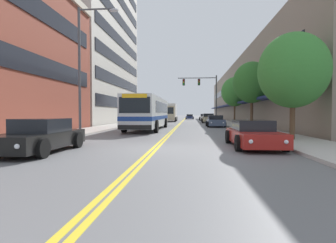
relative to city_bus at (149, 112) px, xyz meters
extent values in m
plane|color=slate|center=(2.37, 23.97, -1.66)|extent=(240.00, 240.00, 0.00)
cube|color=#B2ADA5|center=(-4.66, 23.97, -1.59)|extent=(3.06, 106.00, 0.13)
cube|color=#B2ADA5|center=(9.40, 23.97, -1.59)|extent=(3.06, 106.00, 0.13)
cube|color=yellow|center=(2.27, 23.97, -1.65)|extent=(0.14, 106.00, 0.01)
cube|color=yellow|center=(2.47, 23.97, -1.65)|extent=(0.14, 106.00, 0.01)
cube|color=black|center=(-6.40, -5.92, 3.12)|extent=(0.08, 13.98, 1.40)
cube|color=black|center=(-6.40, -5.92, 6.94)|extent=(0.08, 13.98, 1.40)
cube|color=#BCB7AD|center=(-12.44, 14.29, 11.93)|extent=(12.00, 23.48, 27.18)
cube|color=black|center=(-6.40, 14.29, 1.36)|extent=(0.08, 21.60, 1.40)
cube|color=black|center=(-6.40, 14.29, 4.38)|extent=(0.08, 21.60, 1.40)
cube|color=black|center=(-6.40, 14.29, 7.40)|extent=(0.08, 21.60, 1.40)
cube|color=black|center=(-6.40, 14.29, 10.42)|extent=(0.08, 21.60, 1.40)
cube|color=black|center=(-6.40, 14.29, 13.44)|extent=(0.08, 21.60, 1.40)
cube|color=black|center=(-6.40, 14.29, 16.46)|extent=(0.08, 21.60, 1.40)
cube|color=gray|center=(15.18, 23.97, 3.34)|extent=(8.00, 68.00, 9.99)
cube|color=navy|center=(10.63, 23.97, 1.24)|extent=(1.10, 61.20, 0.24)
cube|color=black|center=(11.14, 23.97, 4.54)|extent=(0.08, 61.20, 1.40)
cube|color=silver|center=(0.00, -0.11, -0.02)|extent=(2.45, 12.27, 2.56)
cube|color=navy|center=(0.00, -0.11, -0.54)|extent=(2.47, 12.29, 0.32)
cube|color=black|center=(0.00, 0.51, 0.39)|extent=(2.48, 9.57, 0.92)
cube|color=black|center=(0.00, -6.26, 0.44)|extent=(2.21, 0.04, 1.13)
cube|color=yellow|center=(0.00, -6.27, 1.08)|extent=(1.76, 0.06, 0.28)
cube|color=black|center=(0.00, -6.28, -1.13)|extent=(2.40, 0.08, 0.32)
cylinder|color=black|center=(-1.26, -4.28, -1.16)|extent=(0.30, 1.00, 1.00)
cylinder|color=black|center=(1.26, -4.28, -1.16)|extent=(0.30, 1.00, 1.00)
cylinder|color=black|center=(-1.26, 3.27, -1.16)|extent=(0.30, 1.00, 1.00)
cylinder|color=black|center=(1.26, 3.27, -1.16)|extent=(0.30, 1.00, 1.00)
cube|color=beige|center=(-1.93, 10.91, -1.17)|extent=(1.94, 4.25, 0.59)
cube|color=black|center=(-1.93, 11.08, -0.61)|extent=(1.67, 1.87, 0.53)
cylinder|color=black|center=(-2.92, 9.59, -1.31)|extent=(0.22, 0.68, 0.68)
cylinder|color=black|center=(-0.94, 9.59, -1.31)|extent=(0.22, 0.68, 0.68)
cylinder|color=black|center=(-2.92, 12.23, -1.31)|extent=(0.22, 0.68, 0.68)
cylinder|color=black|center=(-0.94, 12.23, -1.31)|extent=(0.22, 0.68, 0.68)
sphere|color=silver|center=(-2.61, 8.77, -1.14)|extent=(0.16, 0.16, 0.16)
sphere|color=silver|center=(-1.25, 8.77, -1.14)|extent=(0.16, 0.16, 0.16)
cube|color=red|center=(-2.63, 13.05, -1.14)|extent=(0.18, 0.04, 0.10)
cube|color=red|center=(-1.23, 13.05, -1.14)|extent=(0.18, 0.04, 0.10)
cube|color=black|center=(-2.00, -14.50, -1.17)|extent=(1.83, 4.46, 0.59)
cube|color=black|center=(-2.00, -14.33, -0.61)|extent=(1.57, 1.96, 0.53)
cylinder|color=black|center=(-1.06, -15.88, -1.31)|extent=(0.22, 0.69, 0.69)
cylinder|color=black|center=(-2.93, -13.12, -1.31)|extent=(0.22, 0.69, 0.69)
cylinder|color=black|center=(-1.06, -13.12, -1.31)|extent=(0.22, 0.69, 0.69)
sphere|color=silver|center=(-1.36, -16.75, -1.14)|extent=(0.16, 0.16, 0.16)
cube|color=red|center=(-2.66, -12.27, -1.14)|extent=(0.18, 0.04, 0.10)
cube|color=red|center=(-1.34, -12.27, -1.14)|extent=(0.18, 0.04, 0.10)
cube|color=maroon|center=(6.71, -12.22, -1.19)|extent=(1.77, 4.62, 0.56)
cube|color=black|center=(6.71, -12.04, -0.68)|extent=(1.52, 2.03, 0.46)
cylinder|color=black|center=(5.81, -13.65, -1.32)|extent=(0.22, 0.66, 0.66)
cylinder|color=black|center=(7.62, -13.65, -1.32)|extent=(0.22, 0.66, 0.66)
cylinder|color=black|center=(5.81, -10.79, -1.32)|extent=(0.22, 0.66, 0.66)
cylinder|color=black|center=(7.62, -10.79, -1.32)|extent=(0.22, 0.66, 0.66)
sphere|color=silver|center=(6.09, -14.55, -1.16)|extent=(0.16, 0.16, 0.16)
sphere|color=silver|center=(7.33, -14.55, -1.16)|extent=(0.16, 0.16, 0.16)
cube|color=red|center=(6.08, -9.90, -1.16)|extent=(0.18, 0.04, 0.10)
cube|color=red|center=(7.35, -9.90, -1.16)|extent=(0.18, 0.04, 0.10)
cube|color=white|center=(6.74, 29.84, -1.11)|extent=(1.83, 4.29, 0.70)
cube|color=black|center=(6.74, 30.01, -0.53)|extent=(1.57, 1.89, 0.46)
cylinder|color=black|center=(5.81, 28.51, -1.31)|extent=(0.22, 0.69, 0.69)
cylinder|color=black|center=(7.68, 28.51, -1.31)|extent=(0.22, 0.69, 0.69)
cylinder|color=black|center=(5.81, 31.17, -1.31)|extent=(0.22, 0.69, 0.69)
cylinder|color=black|center=(7.68, 31.17, -1.31)|extent=(0.22, 0.69, 0.69)
sphere|color=silver|center=(6.10, 27.67, -1.08)|extent=(0.16, 0.16, 0.16)
sphere|color=silver|center=(7.39, 27.67, -1.08)|extent=(0.16, 0.16, 0.16)
cube|color=red|center=(6.09, 31.99, -1.08)|extent=(0.18, 0.04, 0.10)
cube|color=red|center=(7.40, 31.99, -1.08)|extent=(0.18, 0.04, 0.10)
cube|color=#475675|center=(6.66, 5.20, -1.16)|extent=(1.74, 4.13, 0.66)
cube|color=black|center=(6.66, 5.36, -0.60)|extent=(1.49, 1.82, 0.46)
cylinder|color=black|center=(5.77, 3.92, -1.35)|extent=(0.22, 0.61, 0.61)
cylinder|color=black|center=(7.55, 3.92, -1.35)|extent=(0.22, 0.61, 0.61)
cylinder|color=black|center=(5.77, 6.48, -1.35)|extent=(0.22, 0.61, 0.61)
cylinder|color=black|center=(7.55, 6.48, -1.35)|extent=(0.22, 0.61, 0.61)
sphere|color=silver|center=(6.05, 3.11, -1.13)|extent=(0.16, 0.16, 0.16)
sphere|color=silver|center=(7.27, 3.11, -1.13)|extent=(0.16, 0.16, 0.16)
cube|color=red|center=(6.04, 7.27, -1.13)|extent=(0.18, 0.04, 0.10)
cube|color=red|center=(7.29, 7.27, -1.13)|extent=(0.18, 0.04, 0.10)
cube|color=#BCAD89|center=(6.71, 17.90, -1.09)|extent=(1.86, 4.69, 0.75)
cube|color=black|center=(6.71, 18.09, -0.47)|extent=(1.60, 2.06, 0.51)
cylinder|color=black|center=(5.76, 16.45, -1.31)|extent=(0.22, 0.69, 0.69)
cylinder|color=black|center=(7.66, 16.45, -1.31)|extent=(0.22, 0.69, 0.69)
cylinder|color=black|center=(5.76, 19.36, -1.31)|extent=(0.22, 0.69, 0.69)
cylinder|color=black|center=(7.66, 19.36, -1.31)|extent=(0.22, 0.69, 0.69)
sphere|color=silver|center=(6.06, 15.54, -1.06)|extent=(0.16, 0.16, 0.16)
sphere|color=silver|center=(7.36, 15.54, -1.06)|extent=(0.16, 0.16, 0.16)
cube|color=red|center=(6.04, 20.26, -1.06)|extent=(0.18, 0.04, 0.10)
cube|color=red|center=(7.38, 20.26, -1.06)|extent=(0.18, 0.04, 0.10)
cube|color=#19234C|center=(3.66, 40.43, -1.20)|extent=(1.72, 4.32, 0.57)
cube|color=black|center=(3.66, 40.60, -0.68)|extent=(1.48, 1.90, 0.46)
cylinder|color=black|center=(2.78, 39.09, -1.34)|extent=(0.22, 0.63, 0.63)
cylinder|color=black|center=(4.54, 39.09, -1.34)|extent=(0.22, 0.63, 0.63)
cylinder|color=black|center=(2.78, 41.77, -1.34)|extent=(0.22, 0.63, 0.63)
cylinder|color=black|center=(4.54, 41.77, -1.34)|extent=(0.22, 0.63, 0.63)
sphere|color=silver|center=(3.06, 38.25, -1.17)|extent=(0.16, 0.16, 0.16)
sphere|color=silver|center=(4.26, 38.25, -1.17)|extent=(0.16, 0.16, 0.16)
cube|color=red|center=(3.04, 42.60, -1.17)|extent=(0.18, 0.04, 0.10)
cube|color=red|center=(4.28, 42.60, -1.17)|extent=(0.18, 0.04, 0.10)
cube|color=beige|center=(0.02, 20.41, -0.16)|extent=(2.41, 1.97, 2.48)
cube|color=black|center=(0.02, 19.41, 0.28)|extent=(2.05, 0.04, 1.09)
cube|color=white|center=(0.02, 23.70, 0.08)|extent=(2.46, 4.60, 2.96)
cylinder|color=black|center=(-1.22, 20.41, -1.24)|extent=(0.28, 0.84, 0.84)
cylinder|color=black|center=(1.26, 20.41, -1.24)|extent=(0.28, 0.84, 0.84)
cylinder|color=black|center=(-1.22, 25.08, -1.24)|extent=(0.28, 0.84, 0.84)
cylinder|color=black|center=(1.26, 25.08, -1.24)|extent=(0.28, 0.84, 0.84)
cylinder|color=#47474C|center=(7.57, 13.89, 1.81)|extent=(0.18, 0.18, 6.94)
cylinder|color=#47474C|center=(4.82, 13.89, 4.93)|extent=(5.51, 0.11, 0.11)
cube|color=black|center=(5.09, 13.89, 4.33)|extent=(0.34, 0.26, 0.92)
sphere|color=red|center=(5.09, 13.73, 4.61)|extent=(0.18, 0.18, 0.18)
sphere|color=yellow|center=(5.09, 13.73, 4.33)|extent=(0.18, 0.18, 0.18)
sphere|color=green|center=(5.09, 13.73, 4.06)|extent=(0.18, 0.18, 0.18)
cylinder|color=black|center=(5.09, 13.89, 4.86)|extent=(0.02, 0.02, 0.14)
cube|color=black|center=(2.89, 13.89, 4.33)|extent=(0.34, 0.26, 0.92)
sphere|color=red|center=(2.89, 13.73, 4.61)|extent=(0.18, 0.18, 0.18)
sphere|color=yellow|center=(2.89, 13.73, 4.33)|extent=(0.18, 0.18, 0.18)
sphere|color=green|center=(2.89, 13.73, 4.06)|extent=(0.18, 0.18, 0.18)
cylinder|color=black|center=(2.89, 13.89, 4.86)|extent=(0.02, 0.02, 0.14)
cylinder|color=#47474C|center=(-2.93, -8.57, 2.34)|extent=(0.16, 0.16, 7.99)
cylinder|color=#47474C|center=(-1.83, -8.57, 6.19)|extent=(2.19, 0.10, 0.10)
ellipsoid|color=#B2B2B7|center=(-0.74, -8.57, 6.09)|extent=(0.56, 0.28, 0.20)
cylinder|color=brown|center=(9.32, -9.78, -0.46)|extent=(0.27, 0.27, 2.12)
ellipsoid|color=#387F33|center=(9.32, -9.78, 2.13)|extent=(3.61, 3.61, 3.97)
cylinder|color=brown|center=(9.87, 2.07, -0.10)|extent=(0.27, 0.27, 2.84)
ellipsoid|color=#2D6B28|center=(9.87, 2.07, 2.87)|extent=(3.66, 3.66, 4.03)
cylinder|color=brown|center=(9.92, 12.37, -0.14)|extent=(0.22, 0.22, 2.76)
ellipsoid|color=#387F33|center=(9.92, 12.37, 2.79)|extent=(3.64, 3.64, 4.01)
cylinder|color=#B7B7BC|center=(8.32, -3.36, -1.16)|extent=(0.27, 0.27, 0.73)
sphere|color=#B7B7BC|center=(8.32, -3.36, -0.72)|extent=(0.24, 0.24, 0.24)
cylinder|color=#B7B7BC|center=(8.14, -3.36, -1.08)|extent=(0.08, 0.12, 0.12)
camera|label=1|loc=(3.91, -24.25, -0.12)|focal=28.00mm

